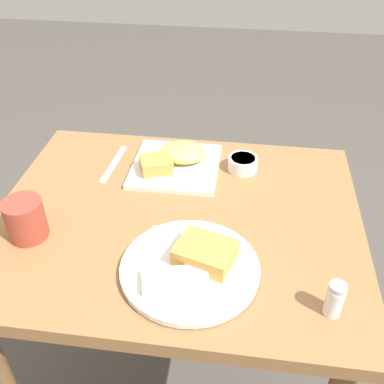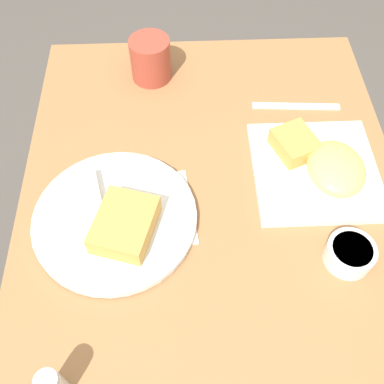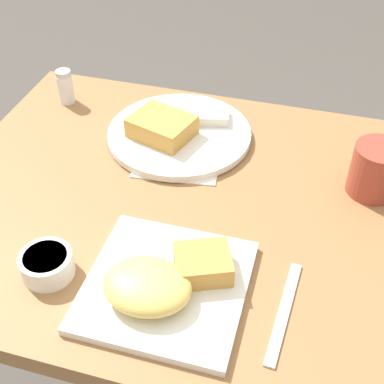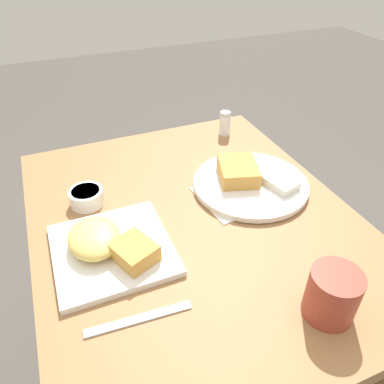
{
  "view_description": "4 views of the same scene",
  "coord_description": "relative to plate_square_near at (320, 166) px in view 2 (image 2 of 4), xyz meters",
  "views": [
    {
      "loc": [
        -0.15,
        0.82,
        1.47
      ],
      "look_at": [
        -0.03,
        -0.04,
        0.82
      ],
      "focal_mm": 42.0,
      "sensor_mm": 36.0,
      "label": 1
    },
    {
      "loc": [
        -0.47,
        0.06,
        1.47
      ],
      "look_at": [
        -0.03,
        0.04,
        0.82
      ],
      "focal_mm": 42.0,
      "sensor_mm": 36.0,
      "label": 2
    },
    {
      "loc": [
        0.21,
        -0.67,
        1.41
      ],
      "look_at": [
        0.02,
        -0.0,
        0.8
      ],
      "focal_mm": 50.0,
      "sensor_mm": 36.0,
      "label": 3
    },
    {
      "loc": [
        0.6,
        -0.25,
        1.33
      ],
      "look_at": [
        -0.03,
        0.01,
        0.82
      ],
      "focal_mm": 35.0,
      "sensor_mm": 36.0,
      "label": 4
    }
  ],
  "objects": [
    {
      "name": "sauce_ramekin",
      "position": [
        -0.18,
        -0.01,
        -0.0
      ],
      "size": [
        0.08,
        0.08,
        0.04
      ],
      "color": "white",
      "rests_on": "dining_table"
    },
    {
      "name": "butter_knife",
      "position": [
        0.18,
        0.01,
        -0.02
      ],
      "size": [
        0.03,
        0.19,
        0.0
      ],
      "rotation": [
        0.0,
        0.0,
        1.51
      ],
      "color": "silver",
      "rests_on": "dining_table"
    },
    {
      "name": "ground_plane",
      "position": [
        -0.04,
        0.2,
        -0.8
      ],
      "size": [
        8.0,
        8.0,
        0.0
      ],
      "primitive_type": "plane",
      "color": "#4C4742"
    },
    {
      "name": "menu_card",
      "position": [
        -0.08,
        0.36,
        -0.02
      ],
      "size": [
        0.19,
        0.25,
        0.0
      ],
      "rotation": [
        0.0,
        0.0,
        0.12
      ],
      "color": "silver",
      "rests_on": "dining_table"
    },
    {
      "name": "coffee_mug",
      "position": [
        0.29,
        0.32,
        0.03
      ],
      "size": [
        0.09,
        0.09,
        0.09
      ],
      "color": "#9E3D2D",
      "rests_on": "dining_table"
    },
    {
      "name": "plate_square_near",
      "position": [
        0.0,
        0.0,
        0.0
      ],
      "size": [
        0.23,
        0.23,
        0.06
      ],
      "color": "white",
      "rests_on": "dining_table"
    },
    {
      "name": "plate_oval_far",
      "position": [
        -0.1,
        0.38,
        -0.0
      ],
      "size": [
        0.29,
        0.29,
        0.05
      ],
      "color": "white",
      "rests_on": "menu_card"
    },
    {
      "name": "dining_table",
      "position": [
        -0.04,
        0.2,
        -0.13
      ],
      "size": [
        0.88,
        0.72,
        0.77
      ],
      "color": "olive",
      "rests_on": "ground_plane"
    }
  ]
}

